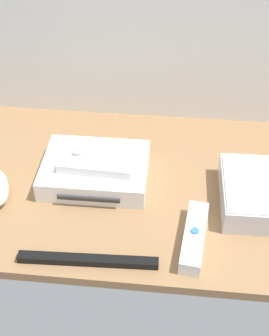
% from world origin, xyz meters
% --- Properties ---
extents(ground_plane, '(1.00, 0.48, 0.02)m').
position_xyz_m(ground_plane, '(0.00, 0.00, -0.01)').
color(ground_plane, '#936D47').
rests_on(ground_plane, ground).
extents(game_console, '(0.21, 0.17, 0.04)m').
position_xyz_m(game_console, '(-0.08, 0.01, 0.02)').
color(game_console, white).
rests_on(game_console, ground_plane).
extents(mini_computer, '(0.17, 0.17, 0.05)m').
position_xyz_m(mini_computer, '(0.26, -0.03, 0.03)').
color(mini_computer, silver).
rests_on(mini_computer, ground_plane).
extents(remote_wand, '(0.05, 0.15, 0.03)m').
position_xyz_m(remote_wand, '(0.12, -0.14, 0.02)').
color(remote_wand, white).
rests_on(remote_wand, ground_plane).
extents(remote_classic_pad, '(0.15, 0.09, 0.02)m').
position_xyz_m(remote_classic_pad, '(-0.07, 0.00, 0.05)').
color(remote_classic_pad, white).
rests_on(remote_classic_pad, game_console).
extents(sensor_bar, '(0.24, 0.03, 0.01)m').
position_xyz_m(sensor_bar, '(-0.06, -0.21, 0.01)').
color(sensor_bar, black).
rests_on(sensor_bar, ground_plane).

